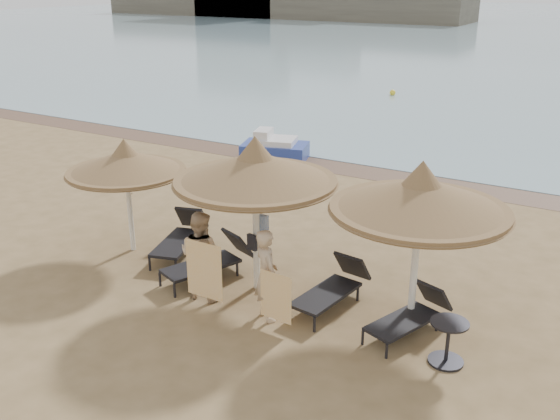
% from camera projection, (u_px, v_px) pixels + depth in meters
% --- Properties ---
extents(ground, '(160.00, 160.00, 0.00)m').
position_uv_depth(ground, '(219.00, 290.00, 13.09)').
color(ground, olive).
rests_on(ground, ground).
extents(wet_sand_strip, '(200.00, 1.60, 0.01)m').
position_uv_depth(wet_sand_strip, '(385.00, 174.00, 20.68)').
color(wet_sand_strip, brown).
rests_on(wet_sand_strip, ground).
extents(far_shore, '(150.00, 54.80, 12.00)m').
position_uv_depth(far_shore, '(398.00, 0.00, 86.73)').
color(far_shore, brown).
rests_on(far_shore, ground).
extents(palapa_left, '(2.76, 2.76, 2.74)m').
position_uv_depth(palapa_left, '(126.00, 163.00, 14.27)').
color(palapa_left, white).
rests_on(palapa_left, ground).
extents(palapa_center, '(3.32, 3.32, 3.29)m').
position_uv_depth(palapa_center, '(255.00, 169.00, 12.29)').
color(palapa_center, white).
rests_on(palapa_center, ground).
extents(palapa_right, '(3.25, 3.25, 3.22)m').
position_uv_depth(palapa_right, '(420.00, 196.00, 10.94)').
color(palapa_right, white).
rests_on(palapa_right, ground).
extents(lounger_far_left, '(1.26, 2.20, 0.94)m').
position_uv_depth(lounger_far_left, '(181.00, 235.00, 14.78)').
color(lounger_far_left, black).
rests_on(lounger_far_left, ground).
extents(lounger_near_left, '(1.39, 2.18, 0.93)m').
position_uv_depth(lounger_near_left, '(212.00, 259.00, 13.54)').
color(lounger_near_left, black).
rests_on(lounger_near_left, ground).
extents(lounger_near_right, '(0.94, 2.09, 0.90)m').
position_uv_depth(lounger_near_right, '(334.00, 286.00, 12.40)').
color(lounger_near_right, black).
rests_on(lounger_near_right, ground).
extents(lounger_far_right, '(1.21, 1.96, 0.83)m').
position_uv_depth(lounger_far_right, '(412.00, 314.00, 11.44)').
color(lounger_far_right, black).
rests_on(lounger_far_right, ground).
extents(side_table, '(0.65, 0.65, 0.79)m').
position_uv_depth(side_table, '(447.00, 344.00, 10.54)').
color(side_table, black).
rests_on(side_table, ground).
extents(person_left, '(1.03, 0.70, 2.16)m').
position_uv_depth(person_left, '(200.00, 248.00, 12.48)').
color(person_left, tan).
rests_on(person_left, ground).
extents(person_right, '(1.17, 1.09, 2.13)m').
position_uv_depth(person_right, '(266.00, 268.00, 11.67)').
color(person_right, tan).
rests_on(person_right, ground).
extents(towel_left, '(0.85, 0.02, 1.19)m').
position_uv_depth(towel_left, '(204.00, 270.00, 12.13)').
color(towel_left, orange).
rests_on(towel_left, ground).
extents(towel_right, '(0.69, 0.07, 0.97)m').
position_uv_depth(towel_right, '(276.00, 297.00, 11.45)').
color(towel_right, orange).
rests_on(towel_right, ground).
extents(bag_patterned, '(0.34, 0.13, 0.42)m').
position_uv_depth(bag_patterned, '(261.00, 224.00, 12.88)').
color(bag_patterned, silver).
rests_on(bag_patterned, ground).
extents(bag_dark, '(0.24, 0.13, 0.33)m').
position_uv_depth(bag_dark, '(252.00, 242.00, 12.70)').
color(bag_dark, black).
rests_on(bag_dark, ground).
extents(pedal_boat, '(2.58, 1.96, 1.07)m').
position_uv_depth(pedal_boat, '(274.00, 148.00, 22.28)').
color(pedal_boat, '#253992').
rests_on(pedal_boat, ground).
extents(buoy_left, '(0.32, 0.32, 0.32)m').
position_uv_depth(buoy_left, '(393.00, 93.00, 34.11)').
color(buoy_left, yellow).
rests_on(buoy_left, ground).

